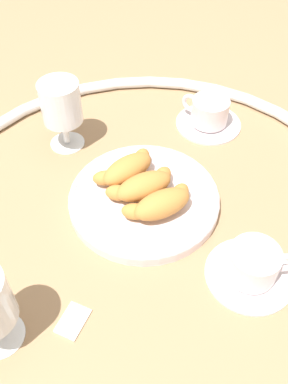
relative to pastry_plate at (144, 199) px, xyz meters
The scene contains 10 objects.
ground_plane 0.03m from the pastry_plate, 126.26° to the right, with size 2.20×2.20×0.00m, color #997551.
table_chrome_rim 0.03m from the pastry_plate, 126.26° to the right, with size 0.80×0.80×0.02m, color silver.
pastry_plate is the anchor object (origin of this frame).
croissant_large 0.06m from the pastry_plate, 110.11° to the right, with size 0.12×0.10×0.04m.
croissant_small 0.03m from the pastry_plate, 61.91° to the left, with size 0.12×0.10×0.04m.
croissant_extra 0.06m from the pastry_plate, 69.70° to the left, with size 0.13×0.09×0.04m.
coffee_cup_near 0.26m from the pastry_plate, ahead, with size 0.14×0.14×0.06m.
coffee_cup_far 0.22m from the pastry_plate, 97.61° to the right, with size 0.14×0.14×0.06m.
juice_glass_right 0.24m from the pastry_plate, 78.38° to the left, with size 0.08×0.08×0.14m.
sugar_packet 0.24m from the pastry_plate, behind, with size 0.05×0.03×0.01m, color white.
Camera 1 is at (-0.39, -0.26, 0.57)m, focal length 39.88 mm.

